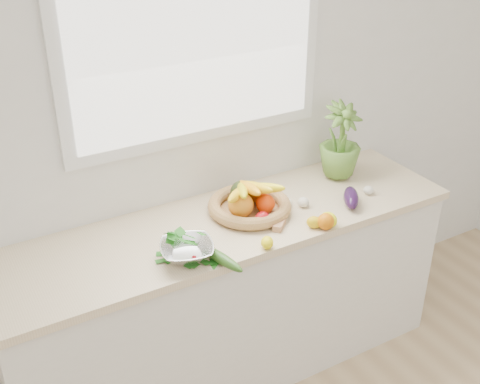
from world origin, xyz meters
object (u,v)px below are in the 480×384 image
fruit_basket (249,202)px  potted_herb (340,140)px  apple (263,219)px  cucumber (221,258)px  colander_with_spinach (187,247)px  eggplant (351,198)px

fruit_basket → potted_herb: bearing=8.1°
fruit_basket → apple: bearing=-94.6°
cucumber → apple: bearing=27.9°
apple → fruit_basket: size_ratio=0.17×
cucumber → colander_with_spinach: 0.15m
potted_herb → fruit_basket: (-0.60, -0.08, -0.16)m
fruit_basket → cucumber: bearing=-136.1°
fruit_basket → colander_with_spinach: bearing=-153.9°
potted_herb → cucumber: bearing=-157.0°
cucumber → colander_with_spinach: (-0.11, 0.10, 0.04)m
apple → potted_herb: (0.61, 0.23, 0.18)m
eggplant → colander_with_spinach: bearing=-178.5°
eggplant → colander_with_spinach: (-0.89, -0.02, 0.02)m
fruit_basket → colander_with_spinach: size_ratio=1.58×
apple → potted_herb: potted_herb is taller
cucumber → potted_herb: bearing=23.0°
cucumber → eggplant: bearing=8.6°
colander_with_spinach → cucumber: bearing=-40.9°
potted_herb → fruit_basket: size_ratio=0.87×
apple → fruit_basket: fruit_basket is taller
eggplant → cucumber: bearing=-171.4°
apple → cucumber: (-0.30, -0.16, -0.01)m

